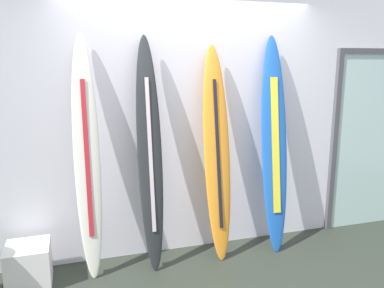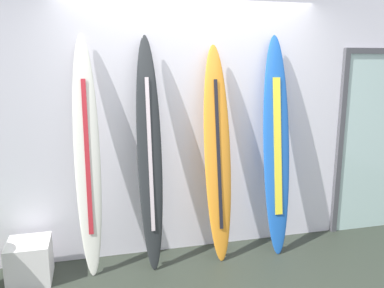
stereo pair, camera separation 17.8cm
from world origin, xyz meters
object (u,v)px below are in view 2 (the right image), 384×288
Objects in this scene: display_block_left at (30,261)px; surfboard_ivory at (87,159)px; surfboard_charcoal at (150,156)px; surfboard_cobalt at (276,148)px; glass_door at (379,139)px; surfboard_sunset at (218,156)px.

surfboard_ivory is at bearing 8.16° from display_block_left.
surfboard_cobalt reaches higher than surfboard_charcoal.
glass_door is at bearing 3.93° from display_block_left.
surfboard_charcoal is 0.99× the size of surfboard_cobalt.
surfboard_ivory is 0.56m from surfboard_charcoal.
glass_door is (1.37, 0.21, -0.01)m from surfboard_cobalt.
glass_door is at bearing 3.20° from surfboard_ivory.
surfboard_sunset is at bearing 179.86° from surfboard_cobalt.
surfboard_ivory is 1.04× the size of surfboard_sunset.
surfboard_cobalt is (1.27, 0.00, 0.01)m from surfboard_charcoal.
surfboard_ivory is 1.83m from surfboard_cobalt.
surfboard_ivory is 0.99× the size of surfboard_cobalt.
surfboard_sunset reaches higher than glass_door.
surfboard_ivory is 1.04m from display_block_left.
surfboard_ivory reaches higher than display_block_left.
display_block_left is at bearing -178.81° from surfboard_cobalt.
display_block_left is at bearing -176.07° from glass_door.
surfboard_charcoal is at bearing 2.38° from display_block_left.
glass_door is (3.20, 0.18, 0.00)m from surfboard_ivory.
surfboard_charcoal is 1.27m from surfboard_cobalt.
surfboard_cobalt is at bearing -0.14° from surfboard_sunset.
surfboard_ivory is at bearing 179.10° from surfboard_cobalt.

